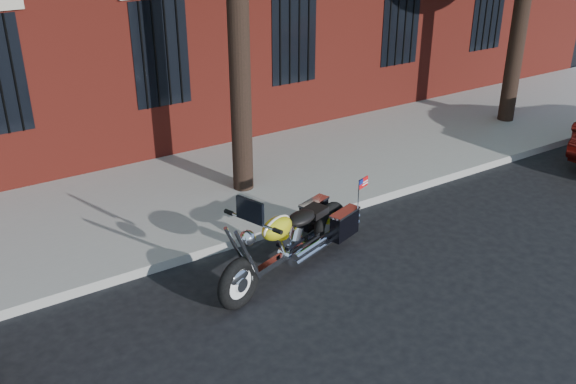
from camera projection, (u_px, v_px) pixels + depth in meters
ground at (313, 276)px, 9.13m from camera, size 120.00×120.00×0.00m
curb at (263, 232)px, 10.15m from camera, size 40.00×0.16×0.15m
sidewalk at (210, 190)px, 11.58m from camera, size 40.00×3.60×0.15m
motorcycle at (295, 240)px, 9.08m from camera, size 2.89×1.39×1.47m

